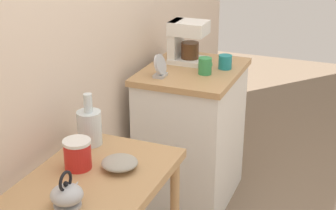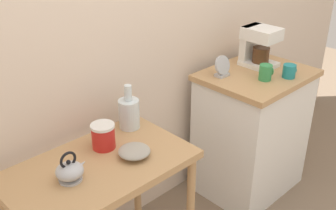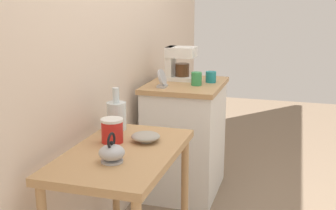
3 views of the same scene
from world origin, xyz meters
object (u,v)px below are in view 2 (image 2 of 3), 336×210
Objects in this scene: mug_tall_green at (266,72)px; coffee_maker at (258,45)px; canister_enamel at (103,136)px; table_clock at (222,67)px; teakettle at (70,171)px; bowl_stoneware at (135,152)px; glass_carafe_vase at (129,113)px; mug_dark_teal at (289,71)px.

coffee_maker is at bearing 48.00° from mug_tall_green.
canister_enamel is 0.93m from table_clock.
canister_enamel is at bearing 23.52° from teakettle.
coffee_maker reaches higher than mug_tall_green.
coffee_maker reaches higher than teakettle.
bowl_stoneware is 0.62× the size of glass_carafe_vase.
table_clock is at bearing 0.75° from canister_enamel.
canister_enamel is 0.50× the size of coffee_maker.
teakettle is at bearing 175.94° from mug_tall_green.
glass_carafe_vase is at bearing 20.85° from teakettle.
mug_dark_teal is at bearing -96.24° from coffee_maker.
bowl_stoneware is 1.16m from mug_dark_teal.
teakettle is at bearing -159.15° from glass_carafe_vase.
teakettle is 0.28m from canister_enamel.
teakettle is 0.61× the size of glass_carafe_vase.
table_clock is at bearing 123.73° from mug_tall_green.
coffee_maker reaches higher than mug_dark_teal.
bowl_stoneware is 1.19× the size of canister_enamel.
table_clock is at bearing 6.06° from teakettle.
mug_dark_teal is (1.47, -0.17, 0.11)m from teakettle.
glass_carafe_vase reaches higher than mug_dark_teal.
bowl_stoneware is at bearing 177.90° from mug_tall_green.
teakettle reaches higher than bowl_stoneware.
coffee_maker is 0.29m from mug_dark_teal.
bowl_stoneware is 0.59× the size of coffee_maker.
canister_enamel is (-0.22, -0.07, -0.02)m from glass_carafe_vase.
teakettle is 1.17× the size of canister_enamel.
bowl_stoneware is 0.18m from canister_enamel.
canister_enamel is 0.97× the size of table_clock.
teakettle is 1.51m from coffee_maker.
table_clock is at bearing 11.95° from bowl_stoneware.
canister_enamel is at bearing 108.59° from bowl_stoneware.
coffee_maker is 3.00× the size of mug_dark_teal.
glass_carafe_vase is at bearing 161.91° from mug_tall_green.
table_clock reaches higher than bowl_stoneware.
bowl_stoneware is at bearing -10.19° from teakettle.
canister_enamel is 1.25m from coffee_maker.
mug_dark_teal is (0.14, -0.08, -0.01)m from mug_tall_green.
coffee_maker is at bearing -5.13° from glass_carafe_vase.
canister_enamel is 1.33× the size of mug_tall_green.
canister_enamel reaches higher than bowl_stoneware.
glass_carafe_vase is 1.91× the size of canister_enamel.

